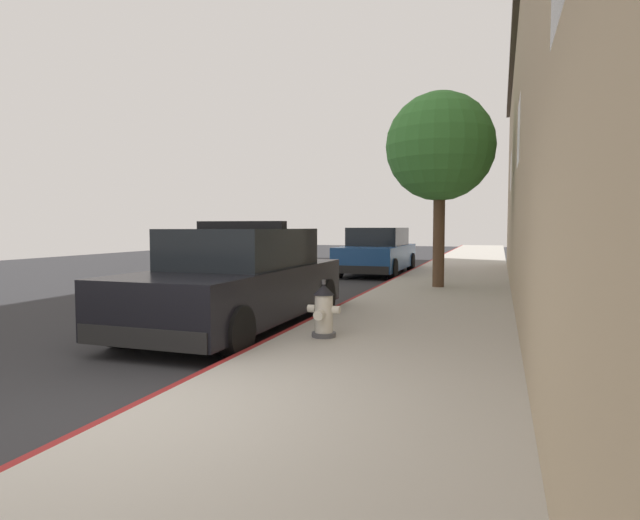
{
  "coord_description": "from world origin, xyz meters",
  "views": [
    {
      "loc": [
        2.78,
        -3.5,
        1.59
      ],
      "look_at": [
        -0.24,
        5.35,
        1.0
      ],
      "focal_mm": 29.56,
      "sensor_mm": 36.0,
      "label": 1
    }
  ],
  "objects_px": {
    "fire_hydrant": "(324,311)",
    "street_tree": "(440,148)",
    "parked_car_silver_ahead": "(378,252)",
    "police_cruiser": "(240,281)"
  },
  "relations": [
    {
      "from": "fire_hydrant",
      "to": "street_tree",
      "type": "relative_size",
      "value": 0.16
    },
    {
      "from": "parked_car_silver_ahead",
      "to": "fire_hydrant",
      "type": "bearing_deg",
      "value": -81.05
    },
    {
      "from": "parked_car_silver_ahead",
      "to": "street_tree",
      "type": "relative_size",
      "value": 1.03
    },
    {
      "from": "police_cruiser",
      "to": "street_tree",
      "type": "distance_m",
      "value": 6.72
    },
    {
      "from": "police_cruiser",
      "to": "parked_car_silver_ahead",
      "type": "xyz_separation_m",
      "value": [
        -0.04,
        10.05,
        -0.0
      ]
    },
    {
      "from": "police_cruiser",
      "to": "parked_car_silver_ahead",
      "type": "height_order",
      "value": "police_cruiser"
    },
    {
      "from": "police_cruiser",
      "to": "parked_car_silver_ahead",
      "type": "bearing_deg",
      "value": 90.24
    },
    {
      "from": "fire_hydrant",
      "to": "street_tree",
      "type": "xyz_separation_m",
      "value": [
        0.79,
        6.45,
        3.01
      ]
    },
    {
      "from": "fire_hydrant",
      "to": "street_tree",
      "type": "bearing_deg",
      "value": 83.05
    },
    {
      "from": "parked_car_silver_ahead",
      "to": "street_tree",
      "type": "distance_m",
      "value": 5.79
    }
  ]
}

